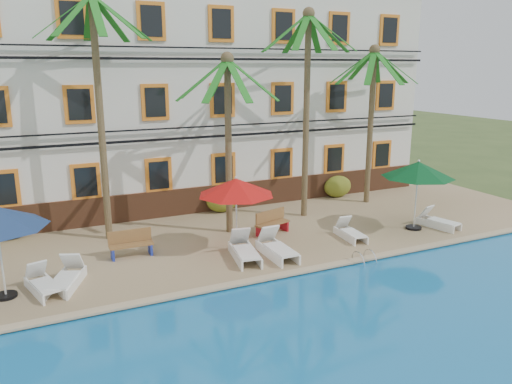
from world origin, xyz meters
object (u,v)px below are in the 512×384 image
palm_c (228,119)px  lounger_b (67,277)px  palm_b (98,87)px  lounger_d (277,248)px  lounger_c (244,250)px  umbrella_green (418,170)px  bench_right (271,222)px  palm_d (307,88)px  lounger_a (43,283)px  palm_e (372,103)px  lounger_f (438,221)px  umbrella_red (236,187)px  lounger_e (350,232)px  pool_ladder (364,261)px  bench_left (131,243)px

palm_c → lounger_b: palm_c is taller
palm_b → lounger_b: bearing=-115.6°
lounger_d → lounger_c: bearing=167.4°
umbrella_green → bench_right: bearing=160.5°
palm_d → lounger_a: size_ratio=4.72×
lounger_a → palm_c: bearing=21.9°
palm_b → bench_right: (5.91, -2.14, -5.27)m
palm_c → palm_e: palm_e is taller
lounger_c → lounger_f: 8.64m
lounger_c → lounger_a: bearing=178.9°
palm_d → lounger_f: palm_d is taller
umbrella_red → lounger_e: (4.45, -0.70, -2.07)m
lounger_b → pool_ladder: (9.35, -2.16, -0.29)m
palm_b → lounger_e: size_ratio=5.30×
palm_c → lounger_b: bearing=-157.1°
lounger_f → palm_d: bearing=137.5°
lounger_c → lounger_d: size_ratio=1.04×
palm_d → umbrella_red: (-4.40, -2.69, -3.23)m
lounger_e → bench_left: size_ratio=1.14×
lounger_b → lounger_c: bearing=-2.5°
palm_d → lounger_b: (-10.23, -3.37, -5.27)m
lounger_b → lounger_f: bearing=-1.7°
lounger_c → pool_ladder: (3.61, -1.91, -0.31)m
palm_e → umbrella_red: palm_e is taller
umbrella_red → umbrella_green: bearing=-6.5°
palm_d → bench_right: bearing=-147.0°
palm_d → lounger_b: 11.99m
palm_b → pool_ladder: bearing=-39.2°
umbrella_green → lounger_f: size_ratio=1.56×
lounger_b → pool_ladder: lounger_b is taller
lounger_f → palm_e: bearing=92.4°
umbrella_red → palm_e: bearing=22.0°
palm_b → bench_left: size_ratio=6.03×
lounger_b → lounger_e: 10.28m
umbrella_red → lounger_a: size_ratio=1.47×
palm_d → lounger_d: 7.34m
bench_left → pool_ladder: size_ratio=2.03×
umbrella_green → lounger_a: size_ratio=1.55×
lounger_d → lounger_f: 7.52m
lounger_a → lounger_e: 10.94m
bench_left → pool_ladder: (7.08, -3.85, -0.47)m
umbrella_red → lounger_e: size_ratio=1.59×
lounger_a → lounger_d: size_ratio=0.90×
palm_c → palm_b: bearing=164.9°
lounger_b → lounger_d: 6.87m
palm_d → umbrella_green: size_ratio=3.05×
palm_e → bench_right: bearing=-160.4°
lounger_b → lounger_d: lounger_d is taller
palm_e → lounger_c: size_ratio=3.45×
palm_c → pool_ladder: size_ratio=9.37×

